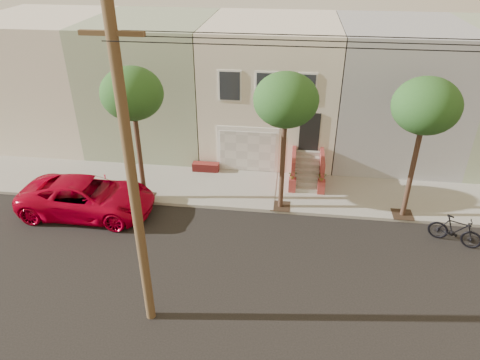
# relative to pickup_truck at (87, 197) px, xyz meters

# --- Properties ---
(ground) EXTENTS (90.00, 90.00, 0.00)m
(ground) POSITION_rel_pickup_truck_xyz_m (7.66, -2.50, -0.83)
(ground) COLOR black
(ground) RESTS_ON ground
(sidewalk) EXTENTS (40.00, 3.70, 0.15)m
(sidewalk) POSITION_rel_pickup_truck_xyz_m (7.66, 2.85, -0.76)
(sidewalk) COLOR gray
(sidewalk) RESTS_ON ground
(house_row) EXTENTS (33.10, 11.70, 7.00)m
(house_row) POSITION_rel_pickup_truck_xyz_m (7.66, 8.69, 2.81)
(house_row) COLOR beige
(house_row) RESTS_ON sidewalk
(tree_left) EXTENTS (2.70, 2.57, 6.30)m
(tree_left) POSITION_rel_pickup_truck_xyz_m (2.16, 1.40, 4.42)
(tree_left) COLOR #2D2116
(tree_left) RESTS_ON sidewalk
(tree_mid) EXTENTS (2.70, 2.57, 6.30)m
(tree_mid) POSITION_rel_pickup_truck_xyz_m (8.66, 1.40, 4.42)
(tree_mid) COLOR #2D2116
(tree_mid) RESTS_ON sidewalk
(tree_right) EXTENTS (2.70, 2.57, 6.30)m
(tree_right) POSITION_rel_pickup_truck_xyz_m (14.16, 1.40, 4.42)
(tree_right) COLOR #2D2116
(tree_right) RESTS_ON sidewalk
(pickup_truck) EXTENTS (6.01, 2.78, 1.67)m
(pickup_truck) POSITION_rel_pickup_truck_xyz_m (0.00, 0.00, 0.00)
(pickup_truck) COLOR #AF001E
(pickup_truck) RESTS_ON ground
(motorcycle) EXTENTS (2.14, 1.40, 1.25)m
(motorcycle) POSITION_rel_pickup_truck_xyz_m (15.87, -0.26, -0.21)
(motorcycle) COLOR black
(motorcycle) RESTS_ON ground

